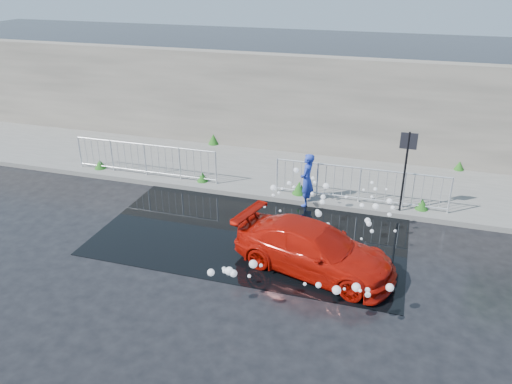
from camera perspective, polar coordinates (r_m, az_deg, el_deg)
ground at (r=12.85m, az=-3.70°, el=-6.24°), size 90.00×90.00×0.00m
pavement at (r=17.08m, az=2.18°, el=2.27°), size 30.00×4.00×0.15m
curb at (r=15.32m, az=0.23°, el=-0.45°), size 30.00×0.25×0.16m
retaining_wall at (r=18.52m, az=4.08°, el=10.00°), size 30.00×0.60×3.50m
puddle at (r=13.52m, az=-0.22°, el=-4.46°), size 8.00×5.00×0.01m
sign_post at (r=14.22m, az=16.80°, el=3.60°), size 0.45×0.06×2.50m
railing_left at (r=16.85m, az=-12.57°, el=3.78°), size 5.05×0.05×1.10m
railing_right at (r=14.85m, az=11.77°, el=0.94°), size 5.05×0.05×1.10m
weeds at (r=16.63m, az=1.24°, el=2.59°), size 12.17×3.93×0.40m
water_spray at (r=12.22m, az=7.30°, el=-3.94°), size 3.70×5.52×1.00m
red_car at (r=11.72m, az=6.66°, el=-6.49°), size 4.12×2.50×1.12m
person at (r=14.69m, az=5.84°, el=1.38°), size 0.44×0.62×1.61m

